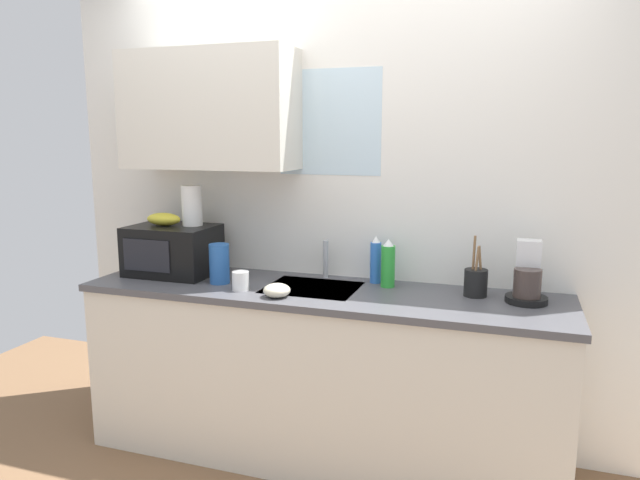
{
  "coord_description": "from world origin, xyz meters",
  "views": [
    {
      "loc": [
        0.9,
        -2.66,
        1.65
      ],
      "look_at": [
        0.0,
        0.0,
        1.15
      ],
      "focal_mm": 32.57,
      "sensor_mm": 36.0,
      "label": 1
    }
  ],
  "objects_px": {
    "coffee_maker": "(527,279)",
    "paper_towel_roll": "(192,206)",
    "banana_bunch": "(164,219)",
    "utensil_crock": "(476,282)",
    "dish_soap_bottle_green": "(388,264)",
    "mug_white": "(241,281)",
    "microwave": "(173,250)",
    "cereal_canister": "(219,264)",
    "small_bowl": "(277,290)",
    "dish_soap_bottle_blue": "(376,261)"
  },
  "relations": [
    {
      "from": "coffee_maker",
      "to": "paper_towel_roll",
      "type": "bearing_deg",
      "value": -179.73
    },
    {
      "from": "banana_bunch",
      "to": "utensil_crock",
      "type": "height_order",
      "value": "banana_bunch"
    },
    {
      "from": "dish_soap_bottle_green",
      "to": "mug_white",
      "type": "distance_m",
      "value": 0.74
    },
    {
      "from": "microwave",
      "to": "cereal_canister",
      "type": "xyz_separation_m",
      "value": [
        0.34,
        -0.1,
        -0.03
      ]
    },
    {
      "from": "dish_soap_bottle_green",
      "to": "small_bowl",
      "type": "bearing_deg",
      "value": -142.19
    },
    {
      "from": "paper_towel_roll",
      "to": "dish_soap_bottle_blue",
      "type": "relative_size",
      "value": 0.89
    },
    {
      "from": "utensil_crock",
      "to": "small_bowl",
      "type": "relative_size",
      "value": 2.26
    },
    {
      "from": "microwave",
      "to": "banana_bunch",
      "type": "height_order",
      "value": "banana_bunch"
    },
    {
      "from": "utensil_crock",
      "to": "small_bowl",
      "type": "bearing_deg",
      "value": -160.29
    },
    {
      "from": "mug_white",
      "to": "small_bowl",
      "type": "bearing_deg",
      "value": -15.26
    },
    {
      "from": "microwave",
      "to": "small_bowl",
      "type": "bearing_deg",
      "value": -18.91
    },
    {
      "from": "cereal_canister",
      "to": "banana_bunch",
      "type": "bearing_deg",
      "value": 165.62
    },
    {
      "from": "utensil_crock",
      "to": "mug_white",
      "type": "bearing_deg",
      "value": -166.86
    },
    {
      "from": "banana_bunch",
      "to": "paper_towel_roll",
      "type": "height_order",
      "value": "paper_towel_roll"
    },
    {
      "from": "paper_towel_roll",
      "to": "dish_soap_bottle_green",
      "type": "relative_size",
      "value": 0.89
    },
    {
      "from": "banana_bunch",
      "to": "mug_white",
      "type": "relative_size",
      "value": 2.11
    },
    {
      "from": "paper_towel_roll",
      "to": "mug_white",
      "type": "height_order",
      "value": "paper_towel_roll"
    },
    {
      "from": "banana_bunch",
      "to": "cereal_canister",
      "type": "xyz_separation_m",
      "value": [
        0.39,
        -0.1,
        -0.2
      ]
    },
    {
      "from": "banana_bunch",
      "to": "mug_white",
      "type": "bearing_deg",
      "value": -18.91
    },
    {
      "from": "small_bowl",
      "to": "paper_towel_roll",
      "type": "bearing_deg",
      "value": 154.35
    },
    {
      "from": "microwave",
      "to": "paper_towel_roll",
      "type": "xyz_separation_m",
      "value": [
        0.1,
        0.05,
        0.24
      ]
    },
    {
      "from": "banana_bunch",
      "to": "paper_towel_roll",
      "type": "relative_size",
      "value": 0.91
    },
    {
      "from": "small_bowl",
      "to": "dish_soap_bottle_green",
      "type": "bearing_deg",
      "value": 37.81
    },
    {
      "from": "coffee_maker",
      "to": "dish_soap_bottle_blue",
      "type": "xyz_separation_m",
      "value": [
        -0.74,
        0.11,
        0.01
      ]
    },
    {
      "from": "mug_white",
      "to": "cereal_canister",
      "type": "bearing_deg",
      "value": 151.35
    },
    {
      "from": "dish_soap_bottle_green",
      "to": "small_bowl",
      "type": "xyz_separation_m",
      "value": [
        -0.46,
        -0.36,
        -0.08
      ]
    },
    {
      "from": "banana_bunch",
      "to": "cereal_canister",
      "type": "distance_m",
      "value": 0.45
    },
    {
      "from": "coffee_maker",
      "to": "dish_soap_bottle_green",
      "type": "height_order",
      "value": "coffee_maker"
    },
    {
      "from": "dish_soap_bottle_green",
      "to": "utensil_crock",
      "type": "bearing_deg",
      "value": -4.77
    },
    {
      "from": "coffee_maker",
      "to": "mug_white",
      "type": "xyz_separation_m",
      "value": [
        -1.34,
        -0.25,
        -0.06
      ]
    },
    {
      "from": "dish_soap_bottle_blue",
      "to": "dish_soap_bottle_green",
      "type": "relative_size",
      "value": 1.01
    },
    {
      "from": "dish_soap_bottle_blue",
      "to": "small_bowl",
      "type": "height_order",
      "value": "dish_soap_bottle_blue"
    },
    {
      "from": "microwave",
      "to": "mug_white",
      "type": "height_order",
      "value": "microwave"
    },
    {
      "from": "banana_bunch",
      "to": "utensil_crock",
      "type": "distance_m",
      "value": 1.69
    },
    {
      "from": "paper_towel_roll",
      "to": "small_bowl",
      "type": "height_order",
      "value": "paper_towel_roll"
    },
    {
      "from": "banana_bunch",
      "to": "dish_soap_bottle_blue",
      "type": "relative_size",
      "value": 0.81
    },
    {
      "from": "banana_bunch",
      "to": "utensil_crock",
      "type": "relative_size",
      "value": 0.68
    },
    {
      "from": "mug_white",
      "to": "small_bowl",
      "type": "distance_m",
      "value": 0.23
    },
    {
      "from": "dish_soap_bottle_green",
      "to": "cereal_canister",
      "type": "height_order",
      "value": "dish_soap_bottle_green"
    },
    {
      "from": "banana_bunch",
      "to": "dish_soap_bottle_blue",
      "type": "bearing_deg",
      "value": 8.32
    },
    {
      "from": "microwave",
      "to": "cereal_canister",
      "type": "relative_size",
      "value": 2.23
    },
    {
      "from": "paper_towel_roll",
      "to": "cereal_canister",
      "type": "bearing_deg",
      "value": -32.01
    },
    {
      "from": "banana_bunch",
      "to": "dish_soap_bottle_green",
      "type": "distance_m",
      "value": 1.25
    },
    {
      "from": "dish_soap_bottle_green",
      "to": "mug_white",
      "type": "bearing_deg",
      "value": -156.44
    },
    {
      "from": "paper_towel_roll",
      "to": "small_bowl",
      "type": "distance_m",
      "value": 0.78
    },
    {
      "from": "microwave",
      "to": "coffee_maker",
      "type": "relative_size",
      "value": 1.64
    },
    {
      "from": "microwave",
      "to": "dish_soap_bottle_blue",
      "type": "distance_m",
      "value": 1.12
    },
    {
      "from": "coffee_maker",
      "to": "dish_soap_bottle_blue",
      "type": "relative_size",
      "value": 1.13
    },
    {
      "from": "microwave",
      "to": "coffee_maker",
      "type": "xyz_separation_m",
      "value": [
        1.85,
        0.06,
        -0.03
      ]
    },
    {
      "from": "coffee_maker",
      "to": "dish_soap_bottle_blue",
      "type": "bearing_deg",
      "value": 171.53
    }
  ]
}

